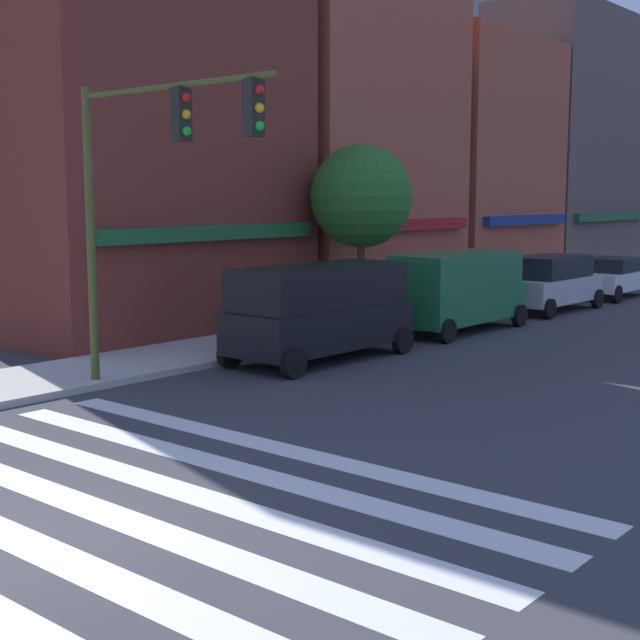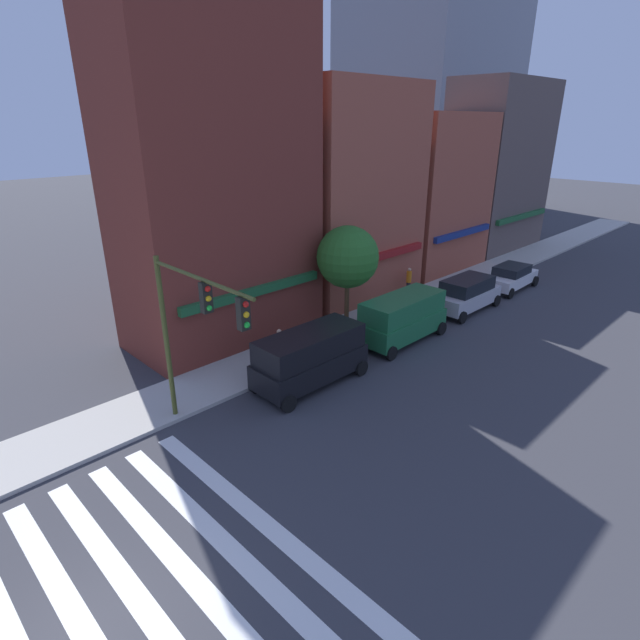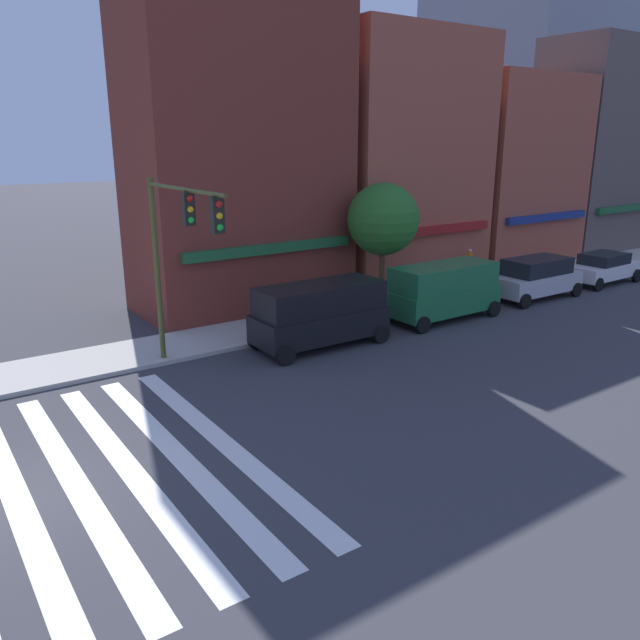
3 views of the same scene
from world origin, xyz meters
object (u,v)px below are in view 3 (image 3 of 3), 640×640
Objects in this scene: van_green at (443,289)px; sedan_white at (603,267)px; pedestrian_white_shirt at (291,307)px; traffic_signal at (178,238)px; suv_silver at (536,277)px; pedestrian_orange_vest at (469,265)px; street_tree at (383,220)px; van_black at (320,312)px.

van_green is 1.13× the size of sedan_white.
sedan_white is 2.51× the size of pedestrian_white_shirt.
van_green is at bearing 1.26° from traffic_signal.
suv_silver is (6.19, 0.00, -0.25)m from van_green.
pedestrian_orange_vest is 0.33× the size of street_tree.
van_black is 1.06× the size of suv_silver.
van_black and van_green have the same top height.
van_black is 12.50m from suv_silver.
van_green reaches higher than pedestrian_orange_vest.
pedestrian_white_shirt is (-18.17, 1.91, 0.23)m from sedan_white.
traffic_signal is 6.27m from van_black.
street_tree is at bearing 142.92° from pedestrian_white_shirt.
street_tree is (10.64, 3.06, -0.53)m from traffic_signal.
van_green is at bearing 116.69° from pedestrian_white_shirt.
street_tree is (5.28, 2.80, 2.70)m from van_black.
suv_silver is at bearing -21.20° from street_tree.
sedan_white is (18.13, 0.00, -0.44)m from van_black.
van_green is 6.75m from pedestrian_orange_vest.
pedestrian_white_shirt reaches higher than sedan_white.
traffic_signal is 18.20m from suv_silver.
street_tree is at bearing 16.03° from traffic_signal.
van_black is 6.56m from street_tree.
van_green is (6.31, 0.00, 0.00)m from van_black.
street_tree reaches higher than pedestrian_white_shirt.
traffic_signal is 1.14× the size of street_tree.
sedan_white is at bearing 0.63° from traffic_signal.
pedestrian_orange_vest is at bearing 17.70° from van_black.
van_black is 2.83× the size of pedestrian_white_shirt.
pedestrian_white_shirt is 12.13m from pedestrian_orange_vest.
sedan_white is 18.27m from pedestrian_white_shirt.
traffic_signal is 3.50× the size of pedestrian_orange_vest.
traffic_signal is 1.24× the size of van_green.
pedestrian_white_shirt is at bearing 172.52° from sedan_white.
street_tree reaches higher than suv_silver.
sedan_white is (23.49, 0.26, -3.67)m from traffic_signal.
van_black is at bearing 152.10° from pedestrian_orange_vest.
van_black is 0.93× the size of street_tree.
pedestrian_orange_vest is (12.00, 1.79, 0.00)m from pedestrian_white_shirt.
traffic_signal is at bearing -163.97° from street_tree.
traffic_signal is at bearing -24.37° from pedestrian_white_shirt.
van_green is 4.02m from street_tree.
street_tree reaches higher than sedan_white.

